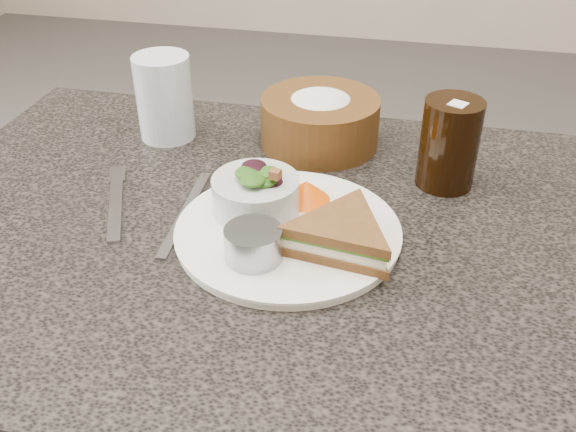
% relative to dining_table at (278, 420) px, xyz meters
% --- Properties ---
extents(dining_table, '(1.00, 0.70, 0.75)m').
position_rel_dining_table_xyz_m(dining_table, '(0.00, 0.00, 0.00)').
color(dining_table, black).
rests_on(dining_table, floor).
extents(dinner_plate, '(0.27, 0.27, 0.01)m').
position_rel_dining_table_xyz_m(dinner_plate, '(0.02, -0.02, 0.38)').
color(dinner_plate, white).
rests_on(dinner_plate, dining_table).
extents(sandwich, '(0.17, 0.17, 0.04)m').
position_rel_dining_table_xyz_m(sandwich, '(0.09, -0.05, 0.41)').
color(sandwich, brown).
rests_on(sandwich, dinner_plate).
extents(salad_bowl, '(0.13, 0.13, 0.06)m').
position_rel_dining_table_xyz_m(salad_bowl, '(-0.03, 0.01, 0.42)').
color(salad_bowl, '#A7AEAA').
rests_on(salad_bowl, dinner_plate).
extents(dressing_ramekin, '(0.09, 0.09, 0.04)m').
position_rel_dining_table_xyz_m(dressing_ramekin, '(-0.01, -0.08, 0.41)').
color(dressing_ramekin, gray).
rests_on(dressing_ramekin, dinner_plate).
extents(orange_wedge, '(0.08, 0.08, 0.03)m').
position_rel_dining_table_xyz_m(orange_wedge, '(0.03, 0.05, 0.40)').
color(orange_wedge, '#F65303').
rests_on(orange_wedge, dinner_plate).
extents(fork, '(0.08, 0.16, 0.00)m').
position_rel_dining_table_xyz_m(fork, '(-0.22, -0.00, 0.38)').
color(fork, '#97999E').
rests_on(fork, dining_table).
extents(knife, '(0.02, 0.20, 0.00)m').
position_rel_dining_table_xyz_m(knife, '(-0.12, 0.00, 0.38)').
color(knife, '#9D9D9E').
rests_on(knife, dining_table).
extents(bread_basket, '(0.24, 0.24, 0.10)m').
position_rel_dining_table_xyz_m(bread_basket, '(0.01, 0.23, 0.43)').
color(bread_basket, '#533916').
rests_on(bread_basket, dining_table).
extents(cola_glass, '(0.10, 0.10, 0.14)m').
position_rel_dining_table_xyz_m(cola_glass, '(0.20, 0.15, 0.44)').
color(cola_glass, black).
rests_on(cola_glass, dining_table).
extents(water_glass, '(0.10, 0.10, 0.13)m').
position_rel_dining_table_xyz_m(water_glass, '(-0.22, 0.21, 0.44)').
color(water_glass, silver).
rests_on(water_glass, dining_table).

